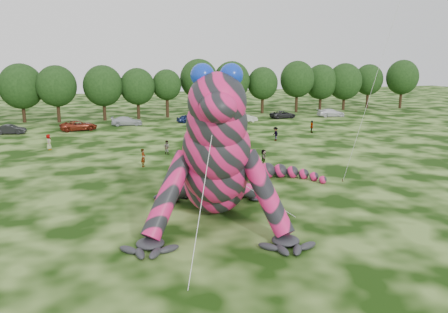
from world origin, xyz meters
TOP-DOWN VIEW (x-y plane):
  - ground at (0.00, 0.00)m, footprint 240.00×240.00m
  - inflatable_gecko at (-5.19, 7.13)m, footprint 22.18×24.48m
  - tree_5 at (-23.12, 58.44)m, footprint 7.16×6.44m
  - tree_6 at (-17.56, 56.68)m, footprint 6.52×5.86m
  - tree_7 at (-10.08, 56.80)m, footprint 6.68×6.01m
  - tree_8 at (-4.22, 56.99)m, footprint 6.14×5.53m
  - tree_9 at (1.06, 57.35)m, footprint 5.27×4.74m
  - tree_10 at (7.40, 58.58)m, footprint 7.09×6.38m
  - tree_11 at (13.79, 58.20)m, footprint 7.01×6.31m
  - tree_12 at (20.01, 57.74)m, footprint 5.99×5.39m
  - tree_13 at (27.13, 57.13)m, footprint 6.83×6.15m
  - tree_14 at (33.46, 58.72)m, footprint 6.82×6.14m
  - tree_15 at (38.47, 57.77)m, footprint 7.17×6.45m
  - tree_16 at (45.45, 59.37)m, footprint 6.26×5.63m
  - tree_17 at (51.95, 56.66)m, footprint 6.98×6.28m
  - car_1 at (-23.66, 46.30)m, footprint 4.25×2.04m
  - car_2 at (-14.45, 46.67)m, footprint 5.72×3.44m
  - car_3 at (-7.06, 49.58)m, footprint 5.13×2.69m
  - car_4 at (3.14, 49.82)m, footprint 4.11×2.21m
  - car_5 at (12.27, 47.08)m, footprint 4.41×1.86m
  - car_6 at (20.67, 49.74)m, footprint 4.88×2.56m
  - car_7 at (29.98, 48.80)m, footprint 5.29×2.60m
  - spectator_1 at (-5.02, 26.24)m, footprint 0.95×0.97m
  - spectator_2 at (10.09, 29.99)m, footprint 0.68×1.18m
  - spectator_5 at (3.21, 17.87)m, footprint 1.13×1.58m
  - spectator_0 at (-8.36, 21.09)m, footprint 0.65×0.78m
  - spectator_4 at (-17.80, 32.88)m, footprint 0.61×0.92m
  - spectator_3 at (17.70, 33.98)m, footprint 0.73×1.12m

SIDE VIEW (x-z plane):
  - ground at x=0.00m, z-range 0.00..0.00m
  - car_6 at x=20.67m, z-range 0.00..1.31m
  - car_4 at x=3.14m, z-range 0.00..1.33m
  - car_1 at x=-23.66m, z-range 0.00..1.34m
  - car_5 at x=12.27m, z-range 0.00..1.41m
  - car_3 at x=-7.06m, z-range 0.00..1.42m
  - car_7 at x=29.98m, z-range 0.00..1.48m
  - car_2 at x=-14.45m, z-range 0.00..1.49m
  - spectator_1 at x=-5.02m, z-range 0.00..1.57m
  - spectator_5 at x=3.21m, z-range 0.00..1.65m
  - spectator_3 at x=17.70m, z-range 0.00..1.78m
  - spectator_2 at x=10.09m, z-range 0.00..1.81m
  - spectator_0 at x=-8.36m, z-range 0.00..1.82m
  - spectator_4 at x=-17.80m, z-range 0.00..1.85m
  - tree_9 at x=1.06m, z-range 0.00..8.68m
  - tree_8 at x=-4.22m, z-range 0.00..8.94m
  - tree_12 at x=20.01m, z-range 0.00..8.97m
  - tree_16 at x=45.45m, z-range 0.00..9.37m
  - tree_14 at x=33.46m, z-range 0.00..9.40m
  - tree_7 at x=-10.08m, z-range 0.00..9.48m
  - tree_6 at x=-17.56m, z-range 0.00..9.49m
  - tree_15 at x=38.47m, z-range 0.00..9.63m
  - tree_5 at x=-23.12m, z-range 0.00..9.80m
  - tree_11 at x=13.79m, z-range 0.00..10.07m
  - tree_13 at x=27.13m, z-range 0.00..10.13m
  - tree_17 at x=51.95m, z-range 0.00..10.30m
  - inflatable_gecko at x=-5.19m, z-range 0.00..10.33m
  - tree_10 at x=7.40m, z-range 0.00..10.50m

